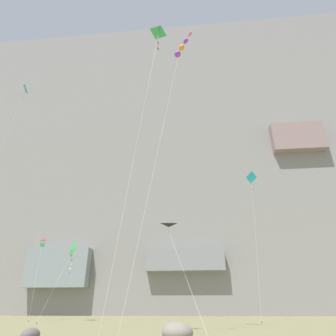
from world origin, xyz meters
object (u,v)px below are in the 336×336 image
Objects in this scene: boulder_foreground_right at (177,333)px; kite_diamond_low_right at (20,102)px; kite_box_upper_left at (43,242)px; kite_diamond_upper_right at (73,249)px; kite_diamond_high_right at (156,42)px; boulder_foreground_left at (30,335)px; kite_delta_far_right at (170,235)px; kite_windsock_mid_right at (181,49)px; kite_diamond_low_center at (252,180)px.

boulder_foreground_right is 37.88m from kite_diamond_low_right.
kite_diamond_low_right reaches higher than kite_box_upper_left.
kite_diamond_high_right reaches higher than kite_diamond_upper_right.
kite_box_upper_left is at bearing 120.06° from boulder_foreground_left.
kite_delta_far_right is 18.22m from kite_windsock_mid_right.
kite_box_upper_left is 1.45× the size of kite_delta_far_right.
kite_windsock_mid_right reaches higher than kite_diamond_high_right.
kite_diamond_upper_right is (-8.28, 21.86, 8.13)m from boulder_foreground_left.
boulder_foreground_right is 0.10× the size of kite_diamond_low_center.
kite_diamond_high_right is at bearing 176.40° from boulder_foreground_right.
kite_diamond_low_right is (-15.68, 14.05, 27.15)m from boulder_foreground_left.
kite_windsock_mid_right reaches higher than boulder_foreground_left.
kite_diamond_low_right is at bearing 149.06° from boulder_foreground_right.
kite_diamond_upper_right is 28.33m from kite_windsock_mid_right.
boulder_foreground_right is at bearing -95.33° from kite_windsock_mid_right.
kite_diamond_low_center reaches higher than kite_delta_far_right.
kite_diamond_low_right is at bearing 162.85° from kite_delta_far_right.
kite_windsock_mid_right is (23.20, -9.16, -2.75)m from kite_diamond_low_right.
kite_diamond_high_right is at bearing -32.39° from kite_diamond_low_right.
kite_diamond_low_right reaches higher than kite_delta_far_right.
kite_box_upper_left is 31.74m from kite_diamond_high_right.
boulder_foreground_left is (-7.10, -0.40, -0.14)m from boulder_foreground_right.
boulder_foreground_left is at bearing -176.79° from boulder_foreground_right.
boulder_foreground_left is at bearing -175.14° from kite_diamond_high_right.
kite_delta_far_right is (21.80, -6.73, -20.75)m from kite_diamond_low_right.
kite_delta_far_right is (14.40, -14.54, -1.73)m from kite_diamond_upper_right.
kite_diamond_low_right is 3.11× the size of kite_diamond_upper_right.
kite_diamond_upper_right is 1.38× the size of kite_delta_far_right.
kite_delta_far_right is (6.12, 7.32, 6.40)m from boulder_foreground_left.
kite_diamond_low_center is at bearing 8.67° from kite_diamond_upper_right.
boulder_foreground_left is 0.12× the size of kite_box_upper_left.
kite_box_upper_left reaches higher than kite_delta_far_right.
boulder_foreground_left is at bearing -123.61° from kite_diamond_low_center.
boulder_foreground_right is at bearing 3.21° from boulder_foreground_left.
boulder_foreground_left is 0.05× the size of kite_windsock_mid_right.
boulder_foreground_left is 0.17× the size of kite_delta_far_right.
kite_windsock_mid_right reaches higher than kite_delta_far_right.
kite_box_upper_left is 0.50× the size of kite_diamond_low_center.
kite_diamond_high_right is at bearing -112.37° from kite_windsock_mid_right.
kite_diamond_upper_right is at bearing 46.55° from kite_diamond_low_right.
kite_diamond_low_center is at bearing 65.30° from kite_windsock_mid_right.
kite_diamond_high_right is 0.90× the size of kite_windsock_mid_right.
kite_windsock_mid_right is at bearing -114.70° from kite_diamond_low_center.
kite_windsock_mid_right is at bearing 84.67° from boulder_foreground_right.
kite_diamond_low_center is (30.61, 2.40, 9.33)m from kite_box_upper_left.
kite_windsock_mid_right is (0.42, 4.49, 24.27)m from boulder_foreground_right.
kite_diamond_upper_right is at bearing 110.74° from boulder_foreground_left.
boulder_foreground_right is 27.59m from kite_diamond_upper_right.
kite_windsock_mid_right reaches higher than kite_box_upper_left.
kite_windsock_mid_right reaches higher than kite_diamond_upper_right.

